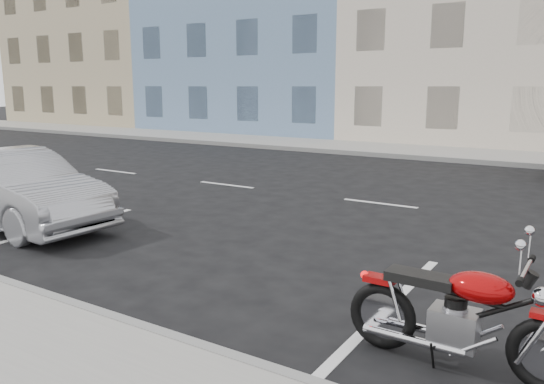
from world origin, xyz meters
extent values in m
plane|color=black|center=(0.00, 0.00, 0.00)|extent=(120.00, 120.00, 0.00)
cube|color=gray|center=(-5.00, 8.70, 0.07)|extent=(80.00, 3.40, 0.15)
cube|color=gray|center=(-5.00, 7.00, 0.08)|extent=(80.00, 0.12, 0.16)
cube|color=tan|center=(-26.00, 16.30, 6.00)|extent=(12.00, 12.00, 12.00)
cube|color=#6484A9|center=(-14.00, 16.30, 6.50)|extent=(12.00, 12.00, 13.00)
cube|color=beige|center=(-2.00, 16.30, 5.75)|extent=(12.00, 12.00, 11.50)
torus|color=black|center=(0.98, -5.93, 0.30)|extent=(0.64, 0.11, 0.64)
cube|color=#940506|center=(0.94, -5.93, 0.66)|extent=(0.29, 0.16, 0.06)
cube|color=black|center=(1.31, -5.93, 0.74)|extent=(0.59, 0.26, 0.09)
cylinder|color=silver|center=(1.31, -6.07, 0.21)|extent=(0.90, 0.09, 0.08)
cylinder|color=silver|center=(1.31, -5.80, 0.21)|extent=(0.90, 0.09, 0.08)
imported|color=#97989E|center=(-6.70, -5.12, 0.67)|extent=(4.12, 1.65, 1.33)
camera|label=1|loc=(1.84, -10.35, 2.41)|focal=35.00mm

